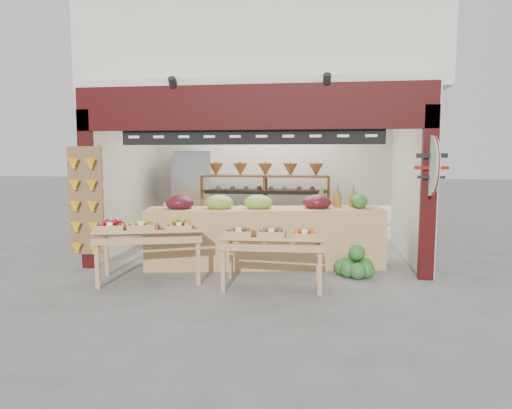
% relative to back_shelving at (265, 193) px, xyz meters
% --- Properties ---
extents(ground, '(60.00, 60.00, 0.00)m').
position_rel_back_shelving_xyz_m(ground, '(0.05, -1.61, -1.09)').
color(ground, '#62625D').
rests_on(ground, ground).
extents(shop_structure, '(6.36, 5.12, 5.40)m').
position_rel_back_shelving_xyz_m(shop_structure, '(0.05, 0.01, 2.83)').
color(shop_structure, beige).
rests_on(shop_structure, ground).
extents(banana_board, '(0.60, 0.15, 1.80)m').
position_rel_back_shelving_xyz_m(banana_board, '(-2.68, -2.78, 0.03)').
color(banana_board, olive).
rests_on(banana_board, ground).
extents(gift_sign, '(0.04, 0.93, 0.92)m').
position_rel_back_shelving_xyz_m(gift_sign, '(2.80, -2.75, 0.66)').
color(gift_sign, silver).
rests_on(gift_sign, ground).
extents(back_shelving, '(2.77, 0.45, 1.73)m').
position_rel_back_shelving_xyz_m(back_shelving, '(0.00, 0.00, 0.00)').
color(back_shelving, brown).
rests_on(back_shelving, ground).
extents(refrigerator, '(0.99, 0.99, 2.00)m').
position_rel_back_shelving_xyz_m(refrigerator, '(-1.68, 0.11, -0.09)').
color(refrigerator, silver).
rests_on(refrigerator, ground).
extents(cardboard_stack, '(1.10, 0.91, 0.73)m').
position_rel_back_shelving_xyz_m(cardboard_stack, '(-1.65, -0.55, -0.82)').
color(cardboard_stack, beige).
rests_on(cardboard_stack, ground).
extents(mid_counter, '(4.08, 1.46, 1.24)m').
position_rel_back_shelving_xyz_m(mid_counter, '(0.23, -2.15, -0.54)').
color(mid_counter, tan).
rests_on(mid_counter, ground).
extents(display_table_left, '(1.73, 1.26, 0.99)m').
position_rel_back_shelving_xyz_m(display_table_left, '(-1.49, -3.27, -0.32)').
color(display_table_left, tan).
rests_on(display_table_left, ground).
extents(display_table_right, '(1.48, 0.86, 0.95)m').
position_rel_back_shelving_xyz_m(display_table_right, '(0.45, -3.34, -0.37)').
color(display_table_right, tan).
rests_on(display_table_right, ground).
extents(watermelon_pile, '(0.63, 0.63, 0.49)m').
position_rel_back_shelving_xyz_m(watermelon_pile, '(1.74, -2.61, -0.93)').
color(watermelon_pile, '#1D531B').
rests_on(watermelon_pile, ground).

